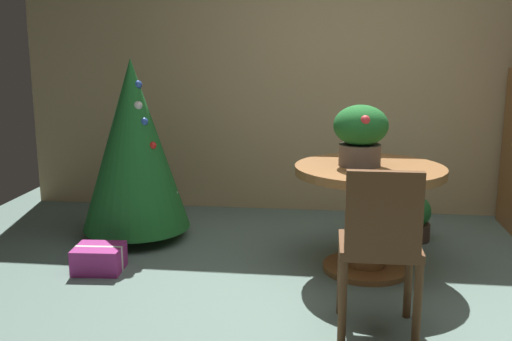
{
  "coord_description": "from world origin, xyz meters",
  "views": [
    {
      "loc": [
        -0.19,
        -3.17,
        1.5
      ],
      "look_at": [
        -0.63,
        0.4,
        0.74
      ],
      "focal_mm": 41.14,
      "sensor_mm": 36.0,
      "label": 1
    }
  ],
  "objects_px": {
    "round_dining_table": "(368,201)",
    "wooden_chair_near": "(380,242)",
    "gift_box_purple": "(99,259)",
    "potted_plant": "(415,218)",
    "flower_vase": "(360,132)",
    "holiday_tree": "(134,145)"
  },
  "relations": [
    {
      "from": "round_dining_table",
      "to": "flower_vase",
      "type": "xyz_separation_m",
      "value": [
        -0.07,
        0.01,
        0.46
      ]
    },
    {
      "from": "wooden_chair_near",
      "to": "gift_box_purple",
      "type": "xyz_separation_m",
      "value": [
        -1.81,
        0.7,
        -0.43
      ]
    },
    {
      "from": "wooden_chair_near",
      "to": "potted_plant",
      "type": "bearing_deg",
      "value": 75.73
    },
    {
      "from": "round_dining_table",
      "to": "wooden_chair_near",
      "type": "bearing_deg",
      "value": -90.0
    },
    {
      "from": "flower_vase",
      "to": "wooden_chair_near",
      "type": "relative_size",
      "value": 0.44
    },
    {
      "from": "wooden_chair_near",
      "to": "holiday_tree",
      "type": "distance_m",
      "value": 2.27
    },
    {
      "from": "gift_box_purple",
      "to": "potted_plant",
      "type": "relative_size",
      "value": 0.93
    },
    {
      "from": "gift_box_purple",
      "to": "potted_plant",
      "type": "xyz_separation_m",
      "value": [
        2.22,
        0.93,
        0.09
      ]
    },
    {
      "from": "wooden_chair_near",
      "to": "gift_box_purple",
      "type": "height_order",
      "value": "wooden_chair_near"
    },
    {
      "from": "flower_vase",
      "to": "potted_plant",
      "type": "bearing_deg",
      "value": 55.04
    },
    {
      "from": "round_dining_table",
      "to": "holiday_tree",
      "type": "distance_m",
      "value": 1.85
    },
    {
      "from": "flower_vase",
      "to": "gift_box_purple",
      "type": "height_order",
      "value": "flower_vase"
    },
    {
      "from": "flower_vase",
      "to": "wooden_chair_near",
      "type": "distance_m",
      "value": 1.03
    },
    {
      "from": "wooden_chair_near",
      "to": "flower_vase",
      "type": "bearing_deg",
      "value": 94.24
    },
    {
      "from": "wooden_chair_near",
      "to": "gift_box_purple",
      "type": "relative_size",
      "value": 2.72
    },
    {
      "from": "wooden_chair_near",
      "to": "potted_plant",
      "type": "height_order",
      "value": "wooden_chair_near"
    },
    {
      "from": "potted_plant",
      "to": "wooden_chair_near",
      "type": "bearing_deg",
      "value": -104.27
    },
    {
      "from": "flower_vase",
      "to": "holiday_tree",
      "type": "relative_size",
      "value": 0.28
    },
    {
      "from": "wooden_chair_near",
      "to": "round_dining_table",
      "type": "bearing_deg",
      "value": 90.0
    },
    {
      "from": "holiday_tree",
      "to": "gift_box_purple",
      "type": "relative_size",
      "value": 4.22
    },
    {
      "from": "wooden_chair_near",
      "to": "gift_box_purple",
      "type": "bearing_deg",
      "value": 158.88
    },
    {
      "from": "round_dining_table",
      "to": "wooden_chair_near",
      "type": "distance_m",
      "value": 0.93
    }
  ]
}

